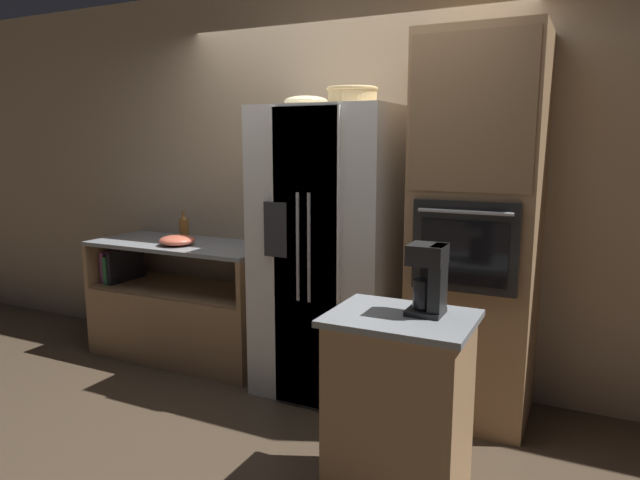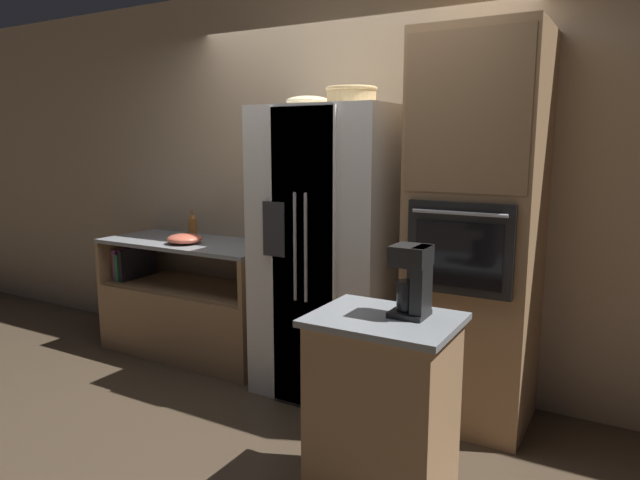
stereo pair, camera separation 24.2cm
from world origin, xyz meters
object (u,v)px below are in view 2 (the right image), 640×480
mixing_bowl (185,239)px  wall_oven (475,233)px  refrigerator (331,253)px  bottle_tall (193,226)px  wicker_basket (351,95)px  coffee_maker (414,279)px  fruit_bowl (308,101)px

mixing_bowl → wall_oven: bearing=3.1°
refrigerator → bottle_tall: refrigerator is taller
refrigerator → bottle_tall: size_ratio=8.31×
refrigerator → wicker_basket: 1.02m
coffee_maker → wall_oven: bearing=89.2°
fruit_bowl → bottle_tall: (-1.14, 0.11, -0.92)m
wicker_basket → fruit_bowl: (-0.37, 0.09, -0.02)m
wicker_basket → fruit_bowl: size_ratio=1.11×
refrigerator → mixing_bowl: size_ratio=7.12×
refrigerator → bottle_tall: 1.33m
wicker_basket → bottle_tall: wicker_basket is taller
wall_oven → wicker_basket: (-0.76, -0.12, 0.81)m
wall_oven → fruit_bowl: bearing=-178.4°
mixing_bowl → fruit_bowl: bearing=4.7°
refrigerator → mixing_bowl: refrigerator is taller
refrigerator → fruit_bowl: fruit_bowl is taller
wicker_basket → coffee_maker: bearing=-48.6°
refrigerator → wall_oven: wall_oven is taller
mixing_bowl → coffee_maker: bearing=-21.5°
fruit_bowl → bottle_tall: bearing=174.6°
refrigerator → wicker_basket: bearing=-21.4°
wall_oven → mixing_bowl: bearing=-176.9°
wall_oven → coffee_maker: size_ratio=7.10×
wall_oven → mixing_bowl: size_ratio=8.58×
wicker_basket → coffee_maker: 1.43m
refrigerator → coffee_maker: 1.30m
wicker_basket → mixing_bowl: 1.73m
refrigerator → mixing_bowl: 1.23m
fruit_bowl → mixing_bowl: size_ratio=1.07×
wicker_basket → coffee_maker: wicker_basket is taller
wall_oven → wicker_basket: wall_oven is taller
wicker_basket → fruit_bowl: 0.38m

